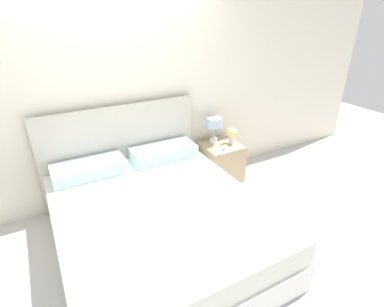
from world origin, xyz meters
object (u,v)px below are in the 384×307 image
(nightstand, at_px, (221,162))
(table_lamp, at_px, (214,124))
(teacup, at_px, (225,148))
(bed, at_px, (155,219))
(flower_vase, at_px, (232,133))

(nightstand, bearing_deg, table_lamp, 117.64)
(table_lamp, distance_m, teacup, 0.35)
(bed, height_order, teacup, bed)
(teacup, bearing_deg, table_lamp, 92.83)
(bed, distance_m, table_lamp, 1.55)
(nightstand, xyz_separation_m, table_lamp, (-0.06, 0.11, 0.51))
(bed, relative_size, teacup, 19.31)
(nightstand, bearing_deg, bed, -149.45)
(nightstand, xyz_separation_m, flower_vase, (0.14, -0.02, 0.39))
(table_lamp, relative_size, flower_vase, 1.56)
(table_lamp, relative_size, teacup, 3.14)
(nightstand, relative_size, flower_vase, 2.23)
(table_lamp, bearing_deg, nightstand, -62.36)
(bed, height_order, table_lamp, bed)
(flower_vase, relative_size, teacup, 2.02)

